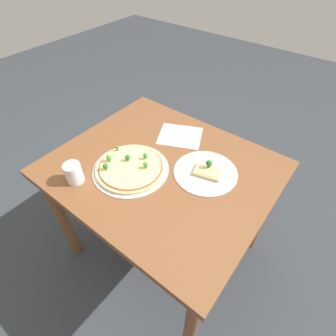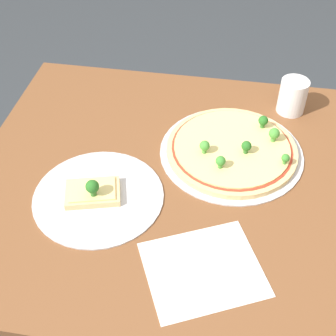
% 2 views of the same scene
% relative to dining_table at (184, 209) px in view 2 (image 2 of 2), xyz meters
% --- Properties ---
extents(ground_plane, '(8.00, 8.00, 0.00)m').
position_rel_dining_table_xyz_m(ground_plane, '(0.00, 0.00, -0.66)').
color(ground_plane, '#33383D').
extents(dining_table, '(1.03, 0.87, 0.77)m').
position_rel_dining_table_xyz_m(dining_table, '(0.00, 0.00, 0.00)').
color(dining_table, brown).
rests_on(dining_table, ground_plane).
extents(pizza_tray_whole, '(0.36, 0.36, 0.06)m').
position_rel_dining_table_xyz_m(pizza_tray_whole, '(0.10, 0.11, 0.13)').
color(pizza_tray_whole, silver).
rests_on(pizza_tray_whole, dining_table).
extents(pizza_tray_slice, '(0.30, 0.30, 0.07)m').
position_rel_dining_table_xyz_m(pizza_tray_slice, '(-0.19, -0.09, 0.12)').
color(pizza_tray_slice, silver).
rests_on(pizza_tray_slice, dining_table).
extents(drinking_cup, '(0.08, 0.08, 0.10)m').
position_rel_dining_table_xyz_m(drinking_cup, '(0.25, 0.31, 0.16)').
color(drinking_cup, white).
rests_on(drinking_cup, dining_table).
extents(paper_menu, '(0.29, 0.27, 0.00)m').
position_rel_dining_table_xyz_m(paper_menu, '(0.07, -0.25, 0.11)').
color(paper_menu, white).
rests_on(paper_menu, dining_table).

